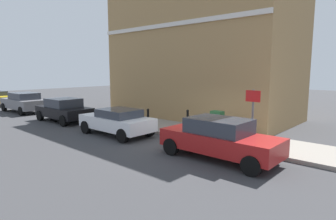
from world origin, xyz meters
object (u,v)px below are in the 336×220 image
object	(u,v)px
car_black	(64,110)
street_sign	(253,110)
bollard_near_cabinet	(188,119)
bollard_far_kerb	(148,118)
car_red	(219,138)
utility_cabinet	(217,124)
car_grey	(24,102)
car_white	(117,121)

from	to	relation	value
car_black	street_sign	size ratio (longest dim) A/B	1.73
bollard_near_cabinet	bollard_far_kerb	xyz separation A→B (m)	(-1.10, 1.76, 0.00)
car_black	bollard_near_cabinet	size ratio (longest dim) A/B	3.84
car_red	utility_cabinet	bearing A→B (deg)	-56.21
car_black	bollard_near_cabinet	xyz separation A→B (m)	(2.65, -7.66, -0.04)
car_grey	bollard_near_cabinet	size ratio (longest dim) A/B	4.16
car_black	utility_cabinet	world-z (taller)	car_black
bollard_far_kerb	street_sign	size ratio (longest dim) A/B	0.45
bollard_far_kerb	street_sign	world-z (taller)	street_sign
car_black	utility_cabinet	size ratio (longest dim) A/B	3.47
bollard_far_kerb	utility_cabinet	bearing A→B (deg)	-74.31
car_grey	street_sign	distance (m)	17.65
utility_cabinet	car_black	bearing A→B (deg)	105.06
car_white	car_black	size ratio (longest dim) A/B	1.00
bollard_near_cabinet	bollard_far_kerb	distance (m)	2.08
car_white	street_sign	size ratio (longest dim) A/B	1.74
car_white	bollard_far_kerb	xyz separation A→B (m)	(1.67, -0.47, 0.00)
utility_cabinet	bollard_far_kerb	bearing A→B (deg)	105.69
bollard_near_cabinet	car_red	bearing A→B (deg)	-127.18
car_black	bollard_near_cabinet	bearing A→B (deg)	-162.10
car_red	street_sign	bearing A→B (deg)	-106.93
car_white	street_sign	distance (m)	6.53
utility_cabinet	street_sign	distance (m)	2.60
car_red	car_white	bearing A→B (deg)	1.18
utility_cabinet	bollard_far_kerb	xyz separation A→B (m)	(-1.00, 3.57, 0.02)
utility_cabinet	car_red	bearing A→B (deg)	-146.36
car_black	bollard_far_kerb	xyz separation A→B (m)	(1.55, -5.90, -0.04)
street_sign	bollard_near_cabinet	bearing A→B (deg)	74.74
car_grey	bollard_far_kerb	world-z (taller)	car_grey
car_white	car_black	distance (m)	5.44
car_white	bollard_far_kerb	bearing A→B (deg)	-106.22
utility_cabinet	bollard_far_kerb	size ratio (longest dim) A/B	1.11
car_white	car_grey	distance (m)	11.31
car_black	car_white	bearing A→B (deg)	177.48
car_red	utility_cabinet	distance (m)	3.09
car_black	bollard_near_cabinet	world-z (taller)	car_black
car_grey	street_sign	size ratio (longest dim) A/B	1.88
car_white	car_grey	xyz separation A→B (m)	(0.01, 11.31, 0.08)
car_grey	utility_cabinet	world-z (taller)	car_grey
car_black	street_sign	xyz separation A→B (m)	(1.56, -11.67, 0.91)
car_red	bollard_far_kerb	distance (m)	5.52
car_grey	car_black	bearing A→B (deg)	-179.90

